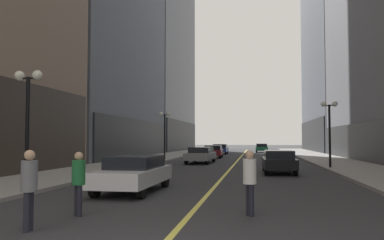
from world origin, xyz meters
TOP-DOWN VIEW (x-y plane):
  - ground_plane at (0.00, 35.00)m, footprint 200.00×200.00m
  - sidewalk_left at (-8.25, 35.00)m, footprint 4.50×78.00m
  - sidewalk_right at (8.25, 35.00)m, footprint 4.50×78.00m
  - lane_centre_stripe at (0.00, 35.00)m, footprint 0.16×70.00m
  - building_left_mid at (-16.30, 34.50)m, footprint 11.81×24.00m
  - car_white at (-2.80, 9.24)m, footprint 1.91×4.61m
  - car_black at (2.97, 18.16)m, footprint 1.84×4.37m
  - car_grey at (-2.78, 26.90)m, footprint 2.08×4.87m
  - car_maroon at (-2.80, 36.42)m, footprint 2.00×4.11m
  - car_blue at (-3.01, 46.81)m, footprint 1.97×4.09m
  - car_green at (2.49, 54.32)m, footprint 1.79×4.44m
  - pedestrian_in_grey_suit at (-3.07, 2.85)m, footprint 0.38×0.38m
  - pedestrian_in_white_shirt at (1.53, 5.31)m, footprint 0.45×0.45m
  - pedestrian_in_green_parka at (-2.78, 4.58)m, footprint 0.48×0.48m
  - street_lamp_left_near at (-6.40, 8.01)m, footprint 1.06×0.36m
  - street_lamp_left_far at (-6.40, 29.34)m, footprint 1.06×0.36m
  - street_lamp_right_mid at (6.40, 21.52)m, footprint 1.06×0.36m

SIDE VIEW (x-z plane):
  - ground_plane at x=0.00m, z-range 0.00..0.00m
  - lane_centre_stripe at x=0.00m, z-range 0.00..0.01m
  - sidewalk_left at x=-8.25m, z-range 0.00..0.15m
  - sidewalk_right at x=8.25m, z-range 0.00..0.15m
  - car_black at x=2.97m, z-range 0.06..1.38m
  - car_green at x=2.49m, z-range 0.06..1.38m
  - car_maroon at x=-2.80m, z-range 0.06..1.38m
  - car_blue at x=-3.01m, z-range 0.06..1.38m
  - car_white at x=-2.80m, z-range 0.06..1.38m
  - car_grey at x=-2.78m, z-range 0.06..1.38m
  - pedestrian_in_green_parka at x=-2.78m, z-range 0.13..1.75m
  - pedestrian_in_white_shirt at x=1.53m, z-range 0.14..1.80m
  - pedestrian_in_grey_suit at x=-3.07m, z-range 0.14..1.86m
  - street_lamp_left_near at x=-6.40m, z-range 1.04..5.47m
  - street_lamp_left_far at x=-6.40m, z-range 1.04..5.47m
  - street_lamp_right_mid at x=6.40m, z-range 1.04..5.47m
  - building_left_mid at x=-16.30m, z-range -0.07..33.31m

